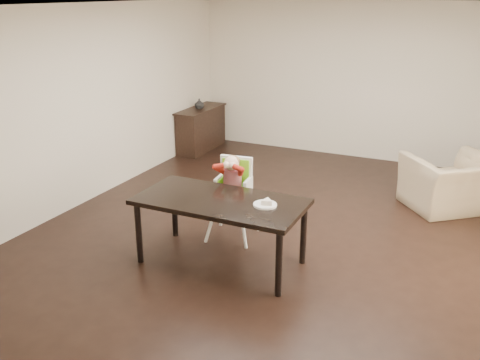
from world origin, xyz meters
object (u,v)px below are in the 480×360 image
at_px(high_chair, 233,179).
at_px(armchair, 453,175).
at_px(dining_table, 221,206).
at_px(sideboard, 201,129).

height_order(high_chair, armchair, high_chair).
distance_m(dining_table, armchair, 3.46).
relative_size(high_chair, armchair, 0.92).
distance_m(dining_table, high_chair, 0.70).
distance_m(high_chair, sideboard, 3.82).
distance_m(armchair, sideboard, 4.62).
xyz_separation_m(dining_table, high_chair, (-0.18, 0.67, 0.06)).
relative_size(high_chair, sideboard, 0.82).
xyz_separation_m(high_chair, armchair, (2.32, 2.04, -0.24)).
distance_m(dining_table, sideboard, 4.47).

